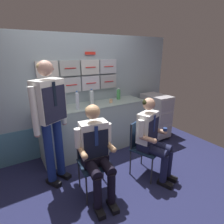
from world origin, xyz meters
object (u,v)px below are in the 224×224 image
object	(u,v)px
crew_member_standing	(50,114)
crew_member_right	(152,136)
crew_member_left	(96,150)
water_bottle_tall	(92,97)
service_trolley	(156,115)
coffee_cup_white	(111,101)
folding_chair_right	(142,142)
folding_chair_left	(92,155)

from	to	relation	value
crew_member_standing	crew_member_right	bearing A→B (deg)	-26.64
crew_member_left	crew_member_right	world-z (taller)	crew_member_left
crew_member_right	water_bottle_tall	size ratio (longest dim) A/B	4.21
service_trolley	crew_member_left	xyz separation A→B (m)	(-1.93, -0.93, 0.17)
crew_member_right	coffee_cup_white	world-z (taller)	crew_member_right
folding_chair_right	crew_member_right	world-z (taller)	crew_member_right
folding_chair_left	water_bottle_tall	size ratio (longest dim) A/B	2.89
folding_chair_left	water_bottle_tall	world-z (taller)	water_bottle_tall
service_trolley	folding_chair_right	bearing A→B (deg)	-142.80
service_trolley	water_bottle_tall	xyz separation A→B (m)	(-1.45, 0.18, 0.55)
folding_chair_left	folding_chair_right	distance (m)	0.81
service_trolley	crew_member_standing	xyz separation A→B (m)	(-2.31, -0.35, 0.54)
crew_member_left	water_bottle_tall	xyz separation A→B (m)	(0.48, 1.11, 0.38)
service_trolley	water_bottle_tall	distance (m)	1.56
service_trolley	water_bottle_tall	size ratio (longest dim) A/B	3.29
service_trolley	coffee_cup_white	world-z (taller)	coffee_cup_white
folding_chair_left	crew_member_left	bearing A→B (deg)	-96.83
crew_member_left	crew_member_standing	world-z (taller)	crew_member_standing
crew_member_standing	coffee_cup_white	distance (m)	1.32
folding_chair_right	crew_member_standing	world-z (taller)	crew_member_standing
crew_member_left	water_bottle_tall	size ratio (longest dim) A/B	4.26
coffee_cup_white	crew_member_right	bearing A→B (deg)	-87.99
crew_member_standing	water_bottle_tall	world-z (taller)	crew_member_standing
crew_member_right	coffee_cup_white	bearing A→B (deg)	92.01
service_trolley	crew_member_left	bearing A→B (deg)	-154.26
service_trolley	coffee_cup_white	size ratio (longest dim) A/B	14.04
crew_member_standing	coffee_cup_white	size ratio (longest dim) A/B	25.49
folding_chair_left	crew_member_right	distance (m)	0.91
service_trolley	folding_chair_left	distance (m)	2.06
crew_member_left	coffee_cup_white	distance (m)	1.38
folding_chair_right	water_bottle_tall	size ratio (longest dim) A/B	2.89
crew_member_left	folding_chair_right	world-z (taller)	crew_member_left
water_bottle_tall	coffee_cup_white	bearing A→B (deg)	-9.34
folding_chair_right	crew_member_right	xyz separation A→B (m)	(0.06, -0.15, 0.15)
crew_member_standing	water_bottle_tall	xyz separation A→B (m)	(0.86, 0.53, 0.01)
crew_member_left	crew_member_standing	distance (m)	0.79
service_trolley	water_bottle_tall	world-z (taller)	water_bottle_tall
service_trolley	crew_member_right	bearing A→B (deg)	-136.53
crew_member_right	water_bottle_tall	bearing A→B (deg)	109.22
crew_member_left	crew_member_standing	xyz separation A→B (m)	(-0.38, 0.58, 0.37)
crew_member_right	water_bottle_tall	distance (m)	1.29
crew_member_right	crew_member_standing	distance (m)	1.47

